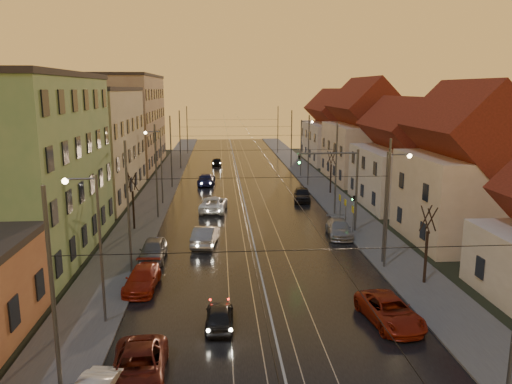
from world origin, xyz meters
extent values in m
plane|color=black|center=(0.00, 0.00, 0.00)|extent=(160.00, 160.00, 0.00)
cube|color=black|center=(0.00, 40.00, 0.02)|extent=(16.00, 120.00, 0.04)
cube|color=#4C4C4C|center=(-10.00, 40.00, 0.07)|extent=(4.00, 120.00, 0.15)
cube|color=#4C4C4C|center=(10.00, 40.00, 0.07)|extent=(4.00, 120.00, 0.15)
cube|color=gray|center=(-2.20, 40.00, 0.06)|extent=(0.06, 120.00, 0.03)
cube|color=gray|center=(-0.77, 40.00, 0.06)|extent=(0.06, 120.00, 0.03)
cube|color=gray|center=(0.77, 40.00, 0.06)|extent=(0.06, 120.00, 0.03)
cube|color=gray|center=(2.20, 40.00, 0.06)|extent=(0.06, 120.00, 0.03)
cube|color=#62915C|center=(-17.50, 14.00, 6.50)|extent=(10.00, 18.00, 13.00)
cube|color=tan|center=(-17.50, 34.00, 6.00)|extent=(10.00, 20.00, 12.00)
cube|color=#90735D|center=(-17.50, 58.00, 7.00)|extent=(10.00, 24.00, 14.00)
cube|color=beige|center=(17.00, 15.00, 3.50)|extent=(8.50, 10.00, 7.00)
pyramid|color=#511D12|center=(17.00, 15.00, 8.90)|extent=(8.67, 10.20, 3.80)
cube|color=beige|center=(17.00, 28.00, 3.00)|extent=(9.00, 12.00, 6.00)
pyramid|color=#511D12|center=(17.00, 28.00, 7.60)|extent=(9.18, 12.24, 3.20)
cube|color=beige|center=(17.00, 43.00, 3.75)|extent=(9.00, 14.00, 7.50)
pyramid|color=#511D12|center=(17.00, 43.00, 9.50)|extent=(9.18, 14.28, 4.00)
cube|color=beige|center=(17.00, 61.00, 3.25)|extent=(9.00, 16.00, 6.50)
pyramid|color=#511D12|center=(17.00, 61.00, 8.25)|extent=(9.18, 16.32, 3.50)
cylinder|color=#595B60|center=(-8.60, -6.00, 4.50)|extent=(0.16, 0.16, 9.00)
cylinder|color=#595B60|center=(-8.60, 9.00, 4.50)|extent=(0.16, 0.16, 9.00)
cylinder|color=#595B60|center=(8.60, 9.00, 4.50)|extent=(0.16, 0.16, 9.00)
cylinder|color=#595B60|center=(-8.60, 24.00, 4.50)|extent=(0.16, 0.16, 9.00)
cylinder|color=#595B60|center=(8.60, 24.00, 4.50)|extent=(0.16, 0.16, 9.00)
cylinder|color=#595B60|center=(-8.60, 39.00, 4.50)|extent=(0.16, 0.16, 9.00)
cylinder|color=#595B60|center=(8.60, 39.00, 4.50)|extent=(0.16, 0.16, 9.00)
cylinder|color=#595B60|center=(-8.60, 54.00, 4.50)|extent=(0.16, 0.16, 9.00)
cylinder|color=#595B60|center=(8.60, 54.00, 4.50)|extent=(0.16, 0.16, 9.00)
cylinder|color=#595B60|center=(-8.60, 72.00, 4.50)|extent=(0.16, 0.16, 9.00)
cylinder|color=#595B60|center=(8.60, 72.00, 4.50)|extent=(0.16, 0.16, 9.00)
cylinder|color=#595B60|center=(-8.80, 2.00, 4.00)|extent=(0.14, 0.14, 8.00)
cylinder|color=#595B60|center=(-9.60, 2.00, 7.80)|extent=(1.60, 0.10, 0.10)
sphere|color=#FFD88C|center=(-10.32, 2.00, 7.70)|extent=(0.32, 0.32, 0.32)
cylinder|color=#595B60|center=(8.80, 10.00, 4.00)|extent=(0.14, 0.14, 8.00)
cylinder|color=#595B60|center=(9.60, 10.00, 7.80)|extent=(1.60, 0.10, 0.10)
sphere|color=#FFD88C|center=(10.32, 10.00, 7.70)|extent=(0.32, 0.32, 0.32)
cylinder|color=#595B60|center=(-8.80, 30.00, 4.00)|extent=(0.14, 0.14, 8.00)
cylinder|color=#595B60|center=(-9.60, 30.00, 7.80)|extent=(1.60, 0.10, 0.10)
sphere|color=#FFD88C|center=(-10.32, 30.00, 7.70)|extent=(0.32, 0.32, 0.32)
cylinder|color=#595B60|center=(8.80, 46.00, 4.00)|extent=(0.14, 0.14, 8.00)
cylinder|color=#595B60|center=(9.60, 46.00, 7.80)|extent=(1.60, 0.10, 0.10)
sphere|color=#FFD88C|center=(10.32, 46.00, 7.70)|extent=(0.32, 0.32, 0.32)
cylinder|color=#595B60|center=(9.00, 18.00, 3.60)|extent=(0.20, 0.20, 7.20)
cylinder|color=#595B60|center=(6.40, 18.00, 6.90)|extent=(5.20, 0.14, 0.14)
imported|color=black|center=(4.00, 18.00, 6.30)|extent=(0.15, 0.18, 0.90)
sphere|color=#19FF3F|center=(4.00, 17.88, 6.15)|extent=(0.20, 0.20, 0.20)
cylinder|color=black|center=(-10.20, 20.00, 1.75)|extent=(0.18, 0.18, 3.50)
cylinder|color=black|center=(-9.97, 20.09, 4.30)|extent=(0.37, 0.92, 1.61)
cylinder|color=black|center=(-10.29, 20.23, 4.30)|extent=(0.91, 0.40, 1.61)
cylinder|color=black|center=(-10.43, 19.91, 4.30)|extent=(0.37, 0.92, 1.61)
cylinder|color=black|center=(-10.07, 19.78, 4.30)|extent=(0.84, 0.54, 1.62)
cylinder|color=black|center=(10.20, 6.00, 1.75)|extent=(0.18, 0.18, 3.50)
cylinder|color=black|center=(10.43, 6.09, 4.30)|extent=(0.37, 0.92, 1.61)
cylinder|color=black|center=(10.11, 6.23, 4.30)|extent=(0.91, 0.40, 1.61)
cylinder|color=black|center=(9.97, 5.91, 4.30)|extent=(0.37, 0.92, 1.61)
cylinder|color=black|center=(10.32, 5.78, 4.30)|extent=(0.84, 0.54, 1.62)
cylinder|color=black|center=(10.40, 34.00, 1.75)|extent=(0.18, 0.18, 3.50)
cylinder|color=black|center=(10.63, 34.09, 4.30)|extent=(0.37, 0.92, 1.61)
cylinder|color=black|center=(10.31, 34.23, 4.30)|extent=(0.91, 0.40, 1.61)
cylinder|color=black|center=(10.17, 33.91, 4.30)|extent=(0.37, 0.92, 1.61)
cylinder|color=black|center=(10.53, 33.78, 4.30)|extent=(0.84, 0.54, 1.62)
imported|color=black|center=(-2.78, 1.22, 0.61)|extent=(1.55, 3.62, 1.22)
imported|color=#95969A|center=(-3.85, 15.27, 0.78)|extent=(2.26, 4.90, 1.55)
imported|color=white|center=(-3.30, 26.46, 0.75)|extent=(3.03, 5.64, 1.51)
imported|color=#181C4A|center=(-4.36, 40.74, 0.74)|extent=(2.37, 5.24, 1.49)
imported|color=black|center=(-3.06, 57.17, 0.66)|extent=(1.57, 3.86, 1.31)
imported|color=#5E1910|center=(-6.20, -3.64, 0.70)|extent=(2.56, 5.11, 1.39)
imported|color=#A02310|center=(-7.54, 6.62, 0.66)|extent=(2.09, 4.62, 1.31)
imported|color=gray|center=(-7.55, 12.02, 0.75)|extent=(1.78, 4.41, 1.50)
imported|color=maroon|center=(6.20, 0.94, 0.68)|extent=(2.92, 5.19, 1.37)
imported|color=#97989C|center=(7.30, 16.85, 0.68)|extent=(2.32, 4.84, 1.36)
imported|color=black|center=(6.43, 30.39, 0.75)|extent=(2.37, 4.63, 1.51)
camera|label=1|loc=(-2.67, -22.96, 12.18)|focal=35.00mm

